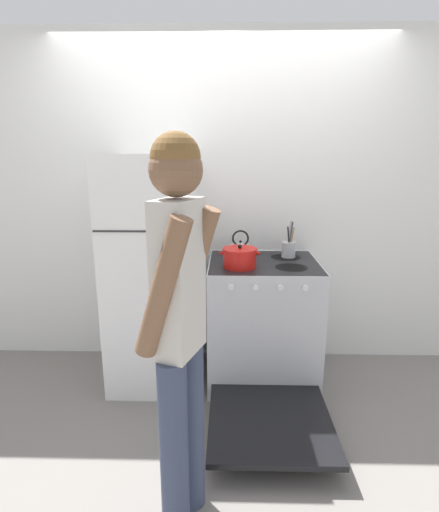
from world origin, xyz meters
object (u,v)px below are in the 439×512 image
stove_range (262,323)px  person (180,320)px  tea_kettle (241,249)px  dutch_oven_pot (240,258)px  refrigerator (154,272)px  utensil_jar (289,248)px

stove_range → person: size_ratio=0.82×
stove_range → tea_kettle: tea_kettle is taller
dutch_oven_pot → tea_kettle: (0.01, 0.28, -0.01)m
stove_range → person: 1.40m
refrigerator → utensil_jar: size_ratio=5.91×
utensil_jar → person: (-0.65, -1.39, 0.02)m
tea_kettle → utensil_jar: bearing=1.1°
tea_kettle → person: 1.41m
stove_range → utensil_jar: 0.59m
stove_range → dutch_oven_pot: 0.56m
tea_kettle → stove_range: bearing=-47.5°
dutch_oven_pot → person: (-0.27, -1.11, 0.02)m
stove_range → tea_kettle: (-0.16, 0.18, 0.51)m
utensil_jar → person: person is taller
refrigerator → dutch_oven_pot: bearing=-12.4°
dutch_oven_pot → person: bearing=-103.9°
refrigerator → dutch_oven_pot: refrigerator is taller
dutch_oven_pot → person: 1.14m
refrigerator → stove_range: 0.88m
stove_range → person: (-0.45, -1.21, 0.54)m
refrigerator → stove_range: refrigerator is taller
stove_range → dutch_oven_pot: dutch_oven_pot is taller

